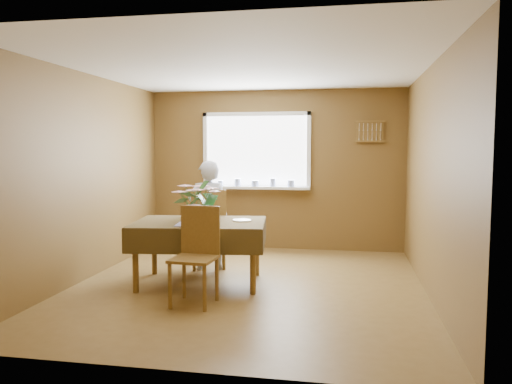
% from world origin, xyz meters
% --- Properties ---
extents(floor, '(4.50, 4.50, 0.00)m').
position_xyz_m(floor, '(0.00, 0.00, 0.00)').
color(floor, brown).
rests_on(floor, ground).
extents(ceiling, '(4.50, 4.50, 0.00)m').
position_xyz_m(ceiling, '(0.00, 0.00, 2.50)').
color(ceiling, white).
rests_on(ceiling, wall_back).
extents(wall_back, '(4.00, 0.00, 4.00)m').
position_xyz_m(wall_back, '(0.00, 2.25, 1.25)').
color(wall_back, brown).
rests_on(wall_back, floor).
extents(wall_front, '(4.00, 0.00, 4.00)m').
position_xyz_m(wall_front, '(0.00, -2.25, 1.25)').
color(wall_front, brown).
rests_on(wall_front, floor).
extents(wall_left, '(0.00, 4.50, 4.50)m').
position_xyz_m(wall_left, '(-2.00, 0.00, 1.25)').
color(wall_left, brown).
rests_on(wall_left, floor).
extents(wall_right, '(0.00, 4.50, 4.50)m').
position_xyz_m(wall_right, '(2.00, 0.00, 1.25)').
color(wall_right, brown).
rests_on(wall_right, floor).
extents(window_assembly, '(1.72, 0.20, 1.22)m').
position_xyz_m(window_assembly, '(-0.29, 2.20, 1.35)').
color(window_assembly, white).
rests_on(window_assembly, wall_back).
extents(spoon_rack, '(0.44, 0.05, 0.33)m').
position_xyz_m(spoon_rack, '(1.45, 2.22, 1.85)').
color(spoon_rack, brown).
rests_on(spoon_rack, wall_back).
extents(dining_table, '(1.65, 1.23, 0.75)m').
position_xyz_m(dining_table, '(-0.58, 0.02, 0.65)').
color(dining_table, brown).
rests_on(dining_table, floor).
extents(chair_far, '(0.59, 0.59, 1.06)m').
position_xyz_m(chair_far, '(-0.68, 0.74, 0.57)').
color(chair_far, brown).
rests_on(chair_far, floor).
extents(chair_near, '(0.46, 0.46, 1.00)m').
position_xyz_m(chair_near, '(-0.40, -0.67, 0.54)').
color(chair_near, brown).
rests_on(chair_near, floor).
extents(seated_woman, '(0.61, 0.51, 1.44)m').
position_xyz_m(seated_woman, '(-0.67, 0.72, 0.72)').
color(seated_woman, white).
rests_on(seated_woman, floor).
extents(flower_bouquet, '(0.49, 0.49, 0.42)m').
position_xyz_m(flower_bouquet, '(-0.55, -0.16, 1.02)').
color(flower_bouquet, white).
rests_on(flower_bouquet, dining_table).
extents(side_plate, '(0.27, 0.27, 0.01)m').
position_xyz_m(side_plate, '(-0.10, 0.17, 0.75)').
color(side_plate, white).
rests_on(side_plate, dining_table).
extents(table_knife, '(0.07, 0.22, 0.00)m').
position_xyz_m(table_knife, '(-0.43, -0.19, 0.75)').
color(table_knife, silver).
rests_on(table_knife, dining_table).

